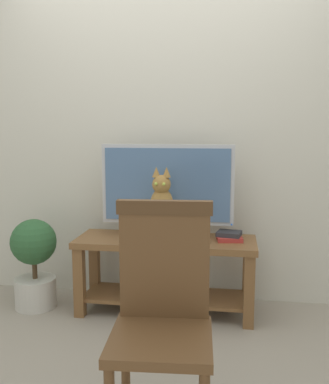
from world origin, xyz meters
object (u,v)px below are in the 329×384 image
(tv_stand, at_px, (166,262))
(media_box, at_px, (162,237))
(book_stack, at_px, (229,236))
(tv, at_px, (167,188))
(wooden_chair, at_px, (163,307))
(cat, at_px, (162,209))
(potted_plant, at_px, (34,260))

(tv_stand, bearing_deg, media_box, -99.16)
(media_box, bearing_deg, book_stack, 11.93)
(tv, relative_size, wooden_chair, 0.93)
(tv_stand, xyz_separation_m, cat, (-0.01, -0.08, 0.40))
(tv_stand, distance_m, cat, 0.41)
(media_box, distance_m, book_stack, 0.46)
(potted_plant, bearing_deg, tv, 8.44)
(media_box, bearing_deg, tv_stand, 80.84)
(tv_stand, height_order, potted_plant, potted_plant)
(wooden_chair, xyz_separation_m, book_stack, (0.26, 1.30, -0.01))
(media_box, bearing_deg, wooden_chair, -80.91)
(tv, bearing_deg, potted_plant, -171.56)
(book_stack, bearing_deg, tv_stand, -176.52)
(tv_stand, distance_m, book_stack, 0.49)
(cat, xyz_separation_m, wooden_chair, (0.19, -1.19, -0.19))
(cat, xyz_separation_m, book_stack, (0.45, 0.11, -0.20))
(media_box, xyz_separation_m, wooden_chair, (0.19, -1.20, 0.01))
(tv_stand, height_order, media_box, media_box)
(book_stack, xyz_separation_m, potted_plant, (-1.40, -0.09, -0.21))
(potted_plant, bearing_deg, media_box, -0.35)
(tv_stand, relative_size, book_stack, 6.62)
(book_stack, relative_size, potted_plant, 0.29)
(cat, relative_size, wooden_chair, 0.46)
(tv_stand, bearing_deg, wooden_chair, -81.89)
(cat, height_order, potted_plant, cat)
(tv_stand, relative_size, media_box, 3.25)
(cat, distance_m, book_stack, 0.51)
(tv_stand, distance_m, potted_plant, 0.96)
(tv_stand, bearing_deg, potted_plant, -176.23)
(cat, distance_m, potted_plant, 1.03)
(tv_stand, relative_size, wooden_chair, 1.25)
(wooden_chair, distance_m, book_stack, 1.32)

